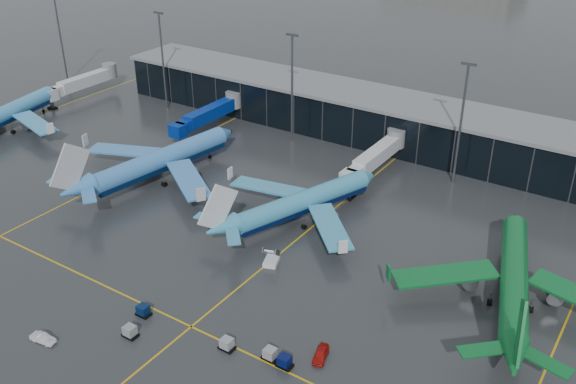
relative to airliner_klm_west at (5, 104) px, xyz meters
The scene contains 13 objects.
ground 79.43m from the airliner_klm_west, 12.69° to the right, with size 600.00×600.00×0.00m, color #282B2D.
terminal_pier 89.20m from the airliner_klm_west, 30.01° to the left, with size 142.00×17.00×10.70m.
jet_bridges 49.42m from the airliner_klm_west, 31.22° to the left, with size 94.00×27.50×7.20m.
flood_masts 88.76m from the airliner_klm_west, 21.63° to the left, with size 203.00×0.50×25.50m.
taxi_lines 87.73m from the airliner_klm_west, ahead, with size 220.00×120.00×0.02m.
airliner_klm_west is the anchor object (origin of this frame).
airliner_arkefly 50.68m from the airliner_klm_west, ahead, with size 39.60×45.10×13.86m, color #4187D5, non-canonical shape.
airliner_klm_near 84.44m from the airliner_klm_west, ahead, with size 35.20×40.09×12.32m, color #3B96C4, non-canonical shape.
airliner_aer_lingus 123.83m from the airliner_klm_west, ahead, with size 37.86×43.11×13.25m, color #0B632A, non-canonical shape.
baggage_carts 100.49m from the airliner_klm_west, 20.08° to the right, with size 29.08×8.62×1.70m.
mobile_airstair 88.82m from the airliner_klm_west, ahead, with size 3.15×3.75×3.45m.
service_van_red 109.90m from the airliner_klm_west, 14.61° to the right, with size 1.64×4.07×1.39m, color #B0130D.
service_van_white 85.85m from the airliner_klm_west, 32.67° to the right, with size 1.34×3.85×1.27m, color silver.
Camera 1 is at (61.69, -67.98, 60.55)m, focal length 40.00 mm.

